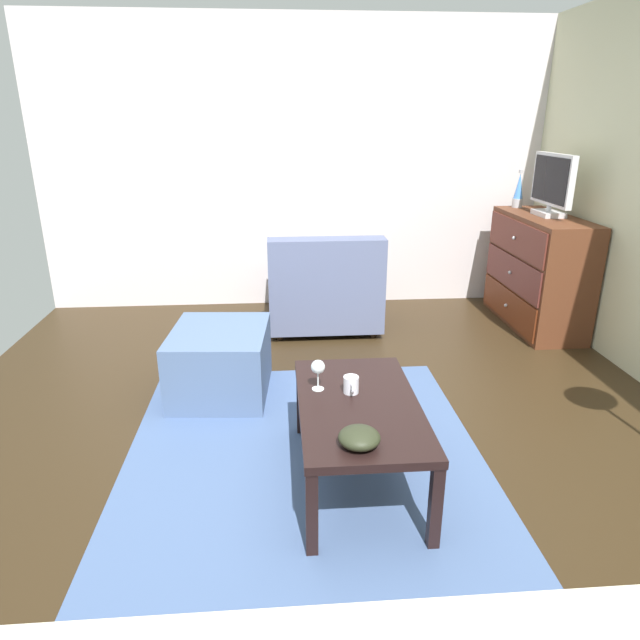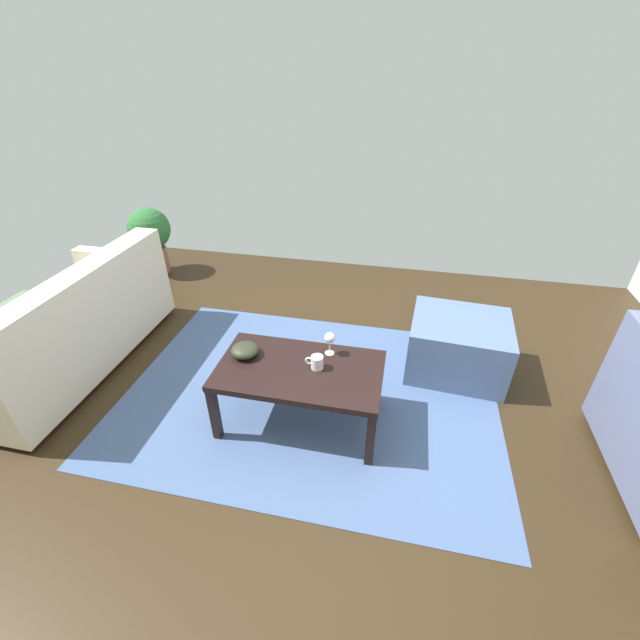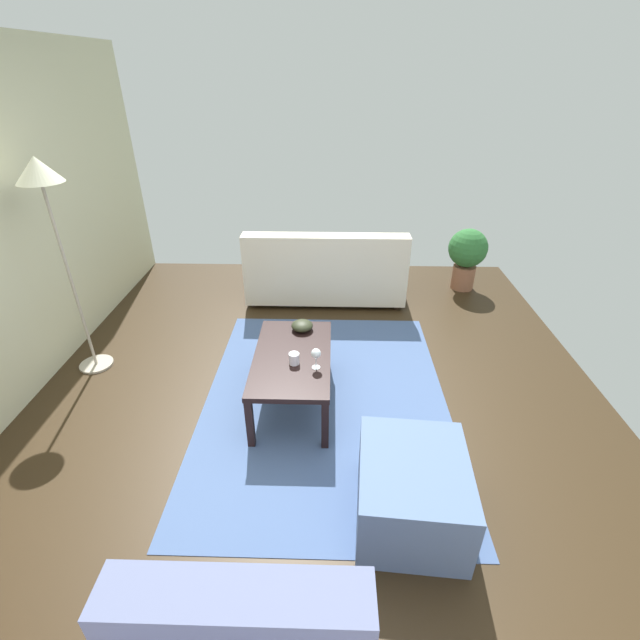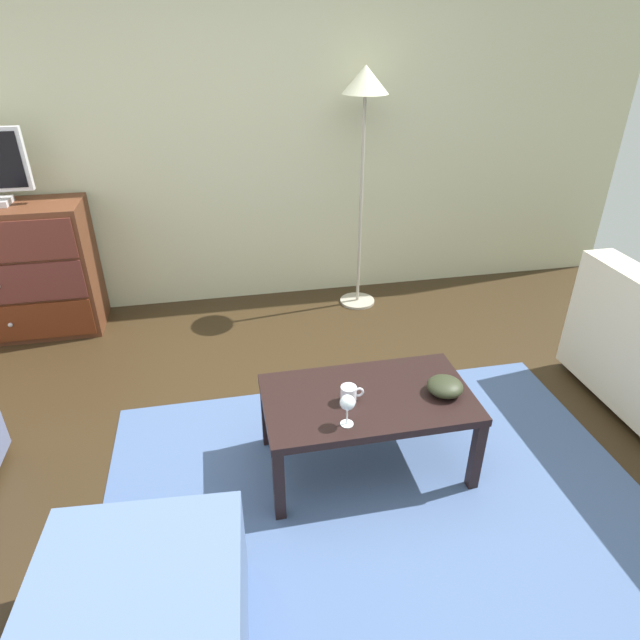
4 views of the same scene
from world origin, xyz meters
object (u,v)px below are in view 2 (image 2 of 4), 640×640
at_px(mug, 317,362).
at_px(coffee_table, 300,374).
at_px(potted_plant, 150,235).
at_px(wine_glass, 330,338).
at_px(couch_large, 66,329).
at_px(ottoman, 457,346).
at_px(bowl_decorative, 245,350).

bearing_deg(mug, coffee_table, 13.48).
distance_m(mug, potted_plant, 2.88).
bearing_deg(wine_glass, coffee_table, 50.45).
relative_size(couch_large, ottoman, 2.46).
bearing_deg(ottoman, coffee_table, 36.54).
xyz_separation_m(mug, potted_plant, (2.23, -1.82, -0.05)).
height_order(coffee_table, mug, mug).
bearing_deg(wine_glass, couch_large, -1.00).
height_order(wine_glass, couch_large, couch_large).
bearing_deg(bowl_decorative, wine_glass, -165.87).
height_order(wine_glass, potted_plant, potted_plant).
bearing_deg(coffee_table, couch_large, -6.68).
height_order(mug, potted_plant, potted_plant).
distance_m(wine_glass, mug, 0.18).
height_order(ottoman, potted_plant, potted_plant).
height_order(mug, ottoman, mug).
bearing_deg(ottoman, mug, 38.55).
bearing_deg(mug, wine_glass, -107.33).
relative_size(bowl_decorative, potted_plant, 0.24).
distance_m(coffee_table, ottoman, 1.28).
height_order(coffee_table, wine_glass, wine_glass).
xyz_separation_m(bowl_decorative, potted_plant, (1.76, -1.79, -0.04)).
distance_m(bowl_decorative, potted_plant, 2.51).
distance_m(mug, couch_large, 1.98).
distance_m(coffee_table, mug, 0.14).
bearing_deg(couch_large, mug, 174.37).
height_order(coffee_table, ottoman, coffee_table).
distance_m(coffee_table, couch_large, 1.88).
relative_size(coffee_table, wine_glass, 6.46).
bearing_deg(potted_plant, mug, 140.79).
distance_m(coffee_table, wine_glass, 0.29).
bearing_deg(bowl_decorative, couch_large, -6.33).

